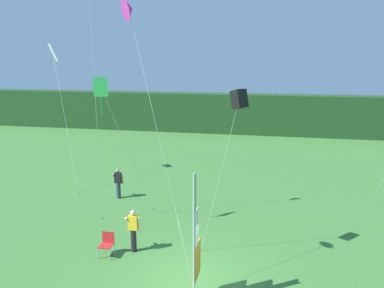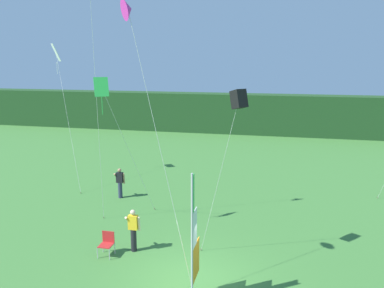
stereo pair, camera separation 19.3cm
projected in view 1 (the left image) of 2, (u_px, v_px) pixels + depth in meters
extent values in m
plane|color=#3D7533|center=(194.00, 281.00, 12.91)|extent=(120.00, 120.00, 0.00)
cube|color=#1E421E|center=(248.00, 114.00, 38.06)|extent=(80.00, 2.40, 3.86)
cylinder|color=#B7B7BC|center=(194.00, 245.00, 10.92)|extent=(0.06, 0.06, 4.22)
cube|color=orange|center=(197.00, 261.00, 11.58)|extent=(0.02, 0.97, 1.12)
cube|color=white|center=(196.00, 229.00, 11.16)|extent=(0.02, 0.60, 1.12)
cube|color=green|center=(195.00, 194.00, 10.74)|extent=(0.02, 0.23, 1.12)
cylinder|color=black|center=(134.00, 240.00, 14.79)|extent=(0.22, 0.22, 0.90)
cube|color=yellow|center=(133.00, 223.00, 14.63)|extent=(0.36, 0.20, 0.56)
sphere|color=beige|center=(133.00, 213.00, 14.54)|extent=(0.20, 0.20, 0.20)
cylinder|color=beige|center=(128.00, 220.00, 14.72)|extent=(0.09, 0.48, 0.42)
cylinder|color=beige|center=(139.00, 224.00, 14.60)|extent=(0.09, 0.14, 0.56)
cylinder|color=#2D334C|center=(119.00, 190.00, 20.46)|extent=(0.22, 0.22, 0.85)
cube|color=black|center=(118.00, 178.00, 20.30)|extent=(0.36, 0.20, 0.55)
sphere|color=#A37556|center=(118.00, 171.00, 20.22)|extent=(0.20, 0.20, 0.20)
cylinder|color=#A37556|center=(114.00, 176.00, 20.40)|extent=(0.09, 0.48, 0.42)
cylinder|color=#A37556|center=(122.00, 179.00, 20.28)|extent=(0.09, 0.14, 0.56)
cylinder|color=#BCBCC1|center=(97.00, 254.00, 14.26)|extent=(0.03, 0.03, 0.42)
cylinder|color=#BCBCC1|center=(110.00, 255.00, 14.16)|extent=(0.03, 0.03, 0.42)
cylinder|color=#BCBCC1|center=(103.00, 248.00, 14.71)|extent=(0.03, 0.03, 0.42)
cylinder|color=#BCBCC1|center=(115.00, 249.00, 14.62)|extent=(0.03, 0.03, 0.42)
cube|color=#B22323|center=(106.00, 246.00, 14.39)|extent=(0.48, 0.48, 0.03)
cube|color=#B22323|center=(108.00, 237.00, 14.57)|extent=(0.48, 0.03, 0.44)
cylinder|color=brown|center=(79.00, 193.00, 21.13)|extent=(0.03, 0.03, 0.08)
cylinder|color=silver|center=(66.00, 121.00, 21.84)|extent=(2.53, 2.67, 7.61)
cube|color=white|center=(53.00, 52.00, 22.53)|extent=(0.82, 0.87, 1.02)
cylinder|color=white|center=(54.00, 68.00, 22.73)|extent=(0.02, 0.02, 0.70)
cylinder|color=brown|center=(201.00, 249.00, 14.93)|extent=(0.03, 0.03, 0.08)
cylinder|color=silver|center=(219.00, 180.00, 13.89)|extent=(1.38, 0.57, 5.94)
cube|color=black|center=(239.00, 99.00, 12.85)|extent=(0.68, 0.68, 0.69)
cylinder|color=brown|center=(375.00, 197.00, 20.64)|extent=(0.03, 0.03, 0.08)
cylinder|color=brown|center=(153.00, 209.00, 18.95)|extent=(0.03, 0.03, 0.08)
cylinder|color=silver|center=(130.00, 155.00, 16.98)|extent=(1.09, 2.99, 6.19)
cube|color=green|center=(100.00, 87.00, 15.00)|extent=(0.60, 0.50, 0.74)
cylinder|color=green|center=(101.00, 106.00, 15.16)|extent=(0.02, 0.02, 0.70)
cylinder|color=brown|center=(103.00, 218.00, 17.87)|extent=(0.03, 0.03, 0.08)
cylinder|color=silver|center=(95.00, 100.00, 16.11)|extent=(0.47, 1.12, 11.13)
cylinder|color=silver|center=(164.00, 161.00, 11.38)|extent=(1.94, 0.15, 8.60)
cone|color=#DB33A8|center=(129.00, 9.00, 10.70)|extent=(0.64, 0.69, 0.64)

